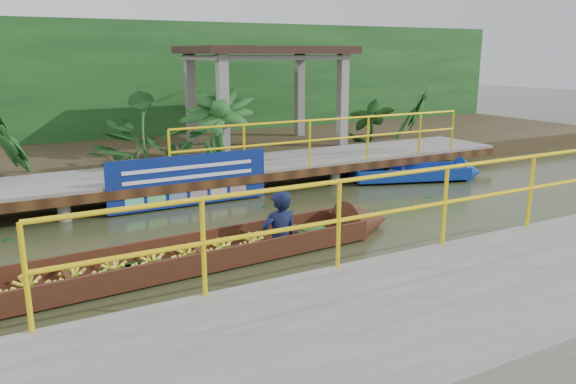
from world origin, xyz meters
TOP-DOWN VIEW (x-y plane):
  - ground at (0.00, 0.00)m, footprint 80.00×80.00m
  - land_strip at (0.00, 7.50)m, footprint 30.00×8.00m
  - far_dock at (0.02, 3.43)m, footprint 16.00×2.06m
  - near_dock at (1.00, -4.20)m, footprint 18.00×2.40m
  - pavilion at (3.00, 6.30)m, footprint 4.40×3.00m
  - foliage_backdrop at (0.00, 10.00)m, footprint 30.00×0.80m
  - vendor_boat at (-2.15, -0.63)m, footprint 9.13×1.37m
  - moored_blue_boat at (5.59, 1.97)m, footprint 3.38×1.85m
  - blue_banner at (-0.63, 2.48)m, footprint 3.30×0.04m
  - tropical_plants at (0.76, 5.30)m, footprint 14.13×1.13m

SIDE VIEW (x-z plane):
  - ground at x=0.00m, z-range 0.00..0.00m
  - moored_blue_boat at x=5.59m, z-range -0.25..0.53m
  - land_strip at x=0.00m, z-range 0.00..0.45m
  - vendor_boat at x=-2.15m, z-range -0.80..1.30m
  - near_dock at x=1.00m, z-range -0.56..1.16m
  - far_dock at x=0.02m, z-range -0.35..1.30m
  - blue_banner at x=-0.63m, z-range 0.04..1.07m
  - tropical_plants at x=0.76m, z-range 0.45..1.86m
  - foliage_backdrop at x=0.00m, z-range 0.00..4.00m
  - pavilion at x=3.00m, z-range 1.32..4.32m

